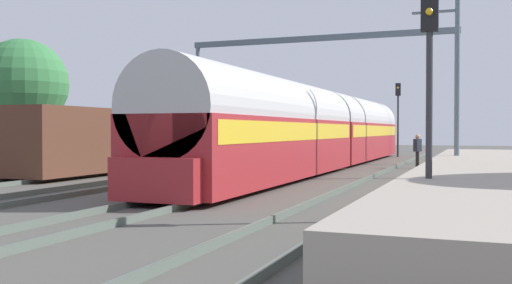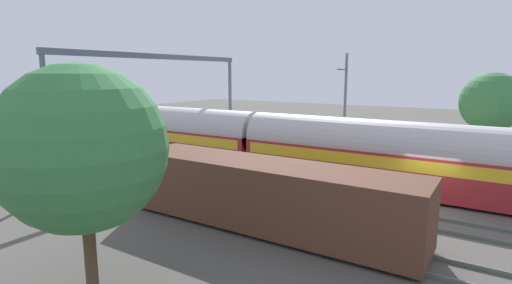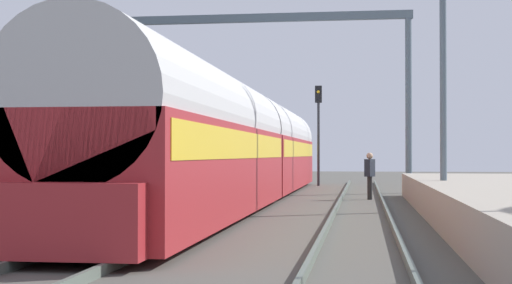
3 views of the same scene
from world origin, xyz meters
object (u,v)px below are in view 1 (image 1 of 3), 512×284
(person_crossing, at_px, (417,148))
(railway_signal_far, at_px, (398,110))
(passenger_train, at_px, (322,129))
(railway_signal_near, at_px, (429,73))
(freight_car, at_px, (116,140))
(catenary_gantry, at_px, (317,66))

(person_crossing, distance_m, railway_signal_far, 12.82)
(passenger_train, relative_size, railway_signal_far, 6.18)
(person_crossing, bearing_deg, railway_signal_far, -139.19)
(passenger_train, distance_m, railway_signal_far, 14.30)
(railway_signal_near, distance_m, railway_signal_far, 30.38)
(person_crossing, xyz_separation_m, railway_signal_near, (1.98, -17.71, 2.14))
(person_crossing, bearing_deg, passenger_train, -39.60)
(freight_car, relative_size, catenary_gantry, 0.76)
(catenary_gantry, bearing_deg, railway_signal_near, -69.21)
(catenary_gantry, bearing_deg, railway_signal_far, 61.55)
(passenger_train, xyz_separation_m, freight_car, (-8.40, -5.82, -0.50))
(railway_signal_near, distance_m, catenary_gantry, 24.35)
(freight_car, xyz_separation_m, person_crossing, (12.91, 7.59, -0.44))
(passenger_train, relative_size, person_crossing, 18.99)
(railway_signal_near, xyz_separation_m, railway_signal_far, (-4.57, 30.04, 0.22))
(freight_car, bearing_deg, catenary_gantry, 63.25)
(freight_car, xyz_separation_m, catenary_gantry, (6.30, 12.50, 4.46))
(passenger_train, bearing_deg, person_crossing, 21.44)
(passenger_train, bearing_deg, railway_signal_near, -67.85)
(person_crossing, height_order, railway_signal_near, railway_signal_near)
(person_crossing, distance_m, catenary_gantry, 9.58)
(person_crossing, distance_m, railway_signal_near, 17.95)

